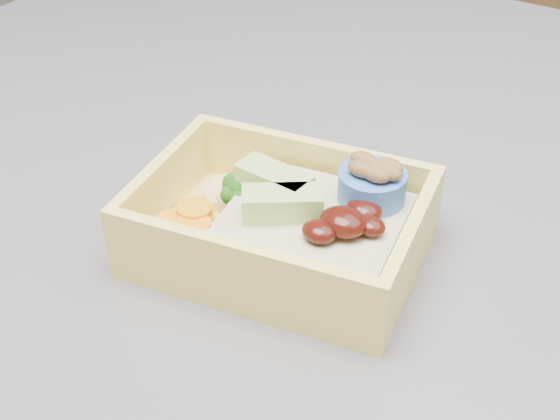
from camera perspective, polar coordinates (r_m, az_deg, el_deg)
The scene contains 1 object.
bento_box at distance 0.46m, azimuth 0.68°, elevation -1.11°, with size 0.18×0.15×0.06m.
Camera 1 is at (0.03, -0.47, 1.22)m, focal length 50.00 mm.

